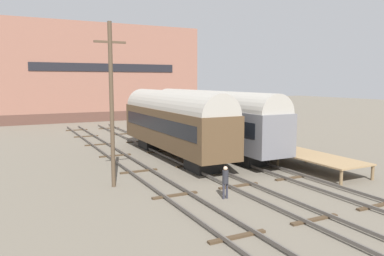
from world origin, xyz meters
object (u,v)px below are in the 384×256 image
train_car_brown (173,120)px  utility_pole (112,103)px  train_car_grey (209,116)px  person_worker (225,179)px  bench (278,141)px

train_car_brown → utility_pole: utility_pole is taller
train_car_grey → person_worker: 13.87m
train_car_grey → bench: (2.90, -5.82, -1.54)m
train_car_grey → person_worker: (-5.94, -12.38, -2.00)m
train_car_brown → bench: size_ratio=10.93×
person_worker → utility_pole: size_ratio=0.18×
train_car_grey → person_worker: size_ratio=10.96×
person_worker → utility_pole: utility_pole is taller
train_car_brown → utility_pole: 9.10m
bench → train_car_grey: bearing=116.4°
train_car_brown → person_worker: (-1.89, -10.94, -2.00)m
train_car_grey → utility_pole: bearing=-144.5°
train_car_brown → train_car_grey: (4.06, 1.43, 0.00)m
train_car_brown → person_worker: train_car_brown is taller
bench → utility_pole: (-13.46, -1.71, 3.36)m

